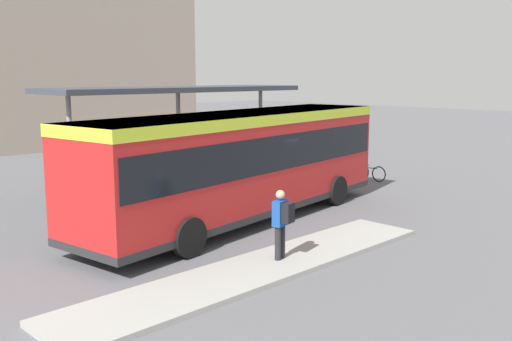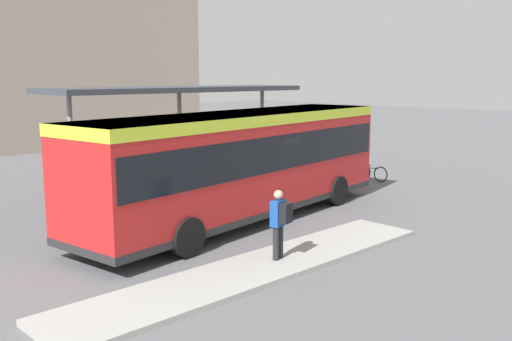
% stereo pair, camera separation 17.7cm
% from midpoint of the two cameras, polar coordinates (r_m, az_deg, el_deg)
% --- Properties ---
extents(ground_plane, '(120.00, 120.00, 0.00)m').
position_cam_midpoint_polar(ground_plane, '(17.36, -1.08, -4.99)').
color(ground_plane, '#5B5B60').
extents(curb_island, '(10.15, 1.80, 0.12)m').
position_cam_midpoint_polar(curb_island, '(13.00, 0.73, -9.74)').
color(curb_island, '#9E9E99').
rests_on(curb_island, ground_plane).
extents(city_bus, '(11.76, 4.11, 3.26)m').
position_cam_midpoint_polar(city_bus, '(16.99, -1.08, 1.22)').
color(city_bus, red).
rests_on(city_bus, ground_plane).
extents(pedestrian_waiting, '(0.44, 0.48, 1.64)m').
position_cam_midpoint_polar(pedestrian_waiting, '(13.16, 2.78, -4.97)').
color(pedestrian_waiting, '#232328').
rests_on(pedestrian_waiting, curb_island).
extents(bicycle_green, '(0.48, 1.53, 0.66)m').
position_cam_midpoint_polar(bicycle_green, '(24.25, 11.69, -0.22)').
color(bicycle_green, black).
rests_on(bicycle_green, ground_plane).
extents(bicycle_blue, '(0.48, 1.73, 0.75)m').
position_cam_midpoint_polar(bicycle_blue, '(24.61, 10.03, 0.07)').
color(bicycle_blue, black).
rests_on(bicycle_blue, ground_plane).
extents(bicycle_red, '(0.48, 1.71, 0.74)m').
position_cam_midpoint_polar(bicycle_red, '(25.10, 8.62, 0.28)').
color(bicycle_red, black).
rests_on(bicycle_red, ground_plane).
extents(station_shelter, '(10.06, 2.85, 3.93)m').
position_cam_midpoint_polar(station_shelter, '(21.21, -7.47, 7.79)').
color(station_shelter, '#383D47').
rests_on(station_shelter, ground_plane).
extents(potted_planter_near_shelter, '(0.92, 0.92, 1.38)m').
position_cam_midpoint_polar(potted_planter_near_shelter, '(18.17, -8.39, -2.12)').
color(potted_planter_near_shelter, slate).
rests_on(potted_planter_near_shelter, ground_plane).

